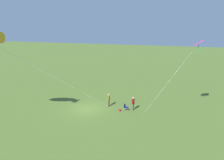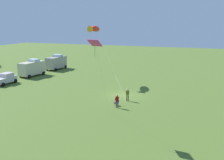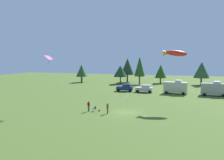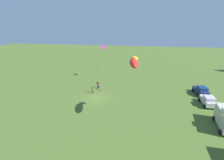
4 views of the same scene
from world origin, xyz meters
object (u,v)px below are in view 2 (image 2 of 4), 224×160
at_px(van_motorhome_grey, 56,62).
at_px(kite_large_fish, 94,29).
at_px(person_kite_flyer, 128,94).
at_px(person_spectator, 117,100).
at_px(folding_chair, 117,102).
at_px(kite_diamond_rainbow, 95,45).
at_px(backpack_on_grass, 116,103).
at_px(car_silver_compact, 5,79).
at_px(van_camper_beige, 32,68).

bearing_deg(van_motorhome_grey, kite_large_fish, -119.62).
height_order(person_kite_flyer, person_spectator, same).
bearing_deg(folding_chair, van_motorhome_grey, -123.77).
relative_size(person_spectator, kite_diamond_rainbow, 0.19).
xyz_separation_m(backpack_on_grass, kite_large_fish, (11.22, 7.94, 9.30)).
distance_m(folding_chair, person_spectator, 1.09).
bearing_deg(kite_large_fish, kite_diamond_rainbow, -155.75).
bearing_deg(car_silver_compact, person_kite_flyer, -95.69).
relative_size(backpack_on_grass, van_camper_beige, 0.06).
bearing_deg(van_camper_beige, kite_large_fish, -83.56).
bearing_deg(kite_large_fish, folding_chair, -144.95).
relative_size(person_kite_flyer, backpack_on_grass, 5.44).
height_order(folding_chair, van_motorhome_grey, van_motorhome_grey).
relative_size(person_kite_flyer, van_motorhome_grey, 0.32).
xyz_separation_m(car_silver_compact, kite_large_fish, (7.24, -13.82, 8.46)).
xyz_separation_m(backpack_on_grass, kite_diamond_rainbow, (-8.47, -0.92, 8.34)).
xyz_separation_m(car_silver_compact, van_motorhome_grey, (15.85, -0.34, 0.69)).
bearing_deg(kite_large_fish, van_motorhome_grey, 57.45).
height_order(car_silver_compact, kite_large_fish, kite_large_fish).
bearing_deg(van_camper_beige, car_silver_compact, -172.15).
relative_size(person_spectator, van_motorhome_grey, 0.32).
bearing_deg(kite_large_fish, person_kite_flyer, -136.27).
relative_size(car_silver_compact, kite_large_fish, 0.35).
xyz_separation_m(person_kite_flyer, kite_diamond_rainbow, (-10.24, 0.17, 7.43)).
height_order(van_camper_beige, kite_large_fish, kite_large_fish).
bearing_deg(folding_chair, person_spectator, 30.49).
bearing_deg(car_silver_compact, van_camper_beige, 0.13).
bearing_deg(van_motorhome_grey, folding_chair, -130.26).
distance_m(van_motorhome_grey, kite_diamond_rainbow, 36.69).
bearing_deg(kite_large_fish, car_silver_compact, 117.65).
bearing_deg(backpack_on_grass, van_motorhome_grey, 47.22).
bearing_deg(kite_large_fish, backpack_on_grass, -144.70).
height_order(backpack_on_grass, kite_large_fish, kite_large_fish).
xyz_separation_m(person_spectator, van_camper_beige, (13.03, 22.53, 0.62)).
bearing_deg(folding_chair, person_kite_flyer, 173.18).
xyz_separation_m(person_kite_flyer, person_spectator, (-3.32, 0.36, 0.00)).
relative_size(person_kite_flyer, folding_chair, 2.12).
bearing_deg(person_spectator, kite_large_fish, -135.06).
height_order(person_spectator, car_silver_compact, car_silver_compact).
xyz_separation_m(person_spectator, car_silver_compact, (5.53, 22.49, -0.07)).
bearing_deg(kite_diamond_rainbow, van_camper_beige, 48.71).
xyz_separation_m(person_spectator, van_motorhome_grey, (21.37, 22.15, 0.62)).
relative_size(van_camper_beige, van_motorhome_grey, 1.02).
xyz_separation_m(van_motorhome_grey, kite_diamond_rainbow, (-28.29, -22.35, 6.80)).
distance_m(folding_chair, car_silver_compact, 22.63).
distance_m(person_kite_flyer, van_camper_beige, 24.88).
distance_m(folding_chair, van_motorhome_grey, 29.94).
bearing_deg(car_silver_compact, person_spectator, -103.97).
distance_m(person_spectator, kite_diamond_rainbow, 10.15).
distance_m(car_silver_compact, van_motorhome_grey, 15.86).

